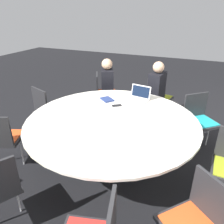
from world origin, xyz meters
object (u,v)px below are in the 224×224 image
laptop (139,97)px  chair_2 (48,106)px  spiral_notebook (107,99)px  cell_phone (117,106)px  person_1 (108,85)px  chair_6 (198,219)px  chair_3 (2,136)px  chair_8 (199,117)px  chair_1 (104,90)px  person_0 (157,89)px  chair_0 (157,94)px

laptop → chair_2: bearing=-158.3°
spiral_notebook → cell_phone: size_ratio=1.68×
person_1 → laptop: (0.60, 0.79, 0.10)m
chair_2 → chair_6: bearing=-8.0°
chair_3 → chair_8: bearing=12.8°
person_1 → chair_1: bearing=-161.0°
person_0 → laptop: person_0 is taller
chair_2 → chair_3: (1.03, 0.06, 0.00)m
chair_3 → person_1: size_ratio=0.71×
chair_1 → laptop: bearing=24.8°
chair_8 → chair_1: bearing=-57.3°
chair_0 → chair_2: 2.08m
chair_3 → laptop: laptop is taller
spiral_notebook → cell_phone: spiral_notebook is taller
person_1 → laptop: person_1 is taller
chair_0 → chair_2: (1.31, -1.61, 0.00)m
person_1 → cell_phone: person_1 is taller
chair_8 → cell_phone: size_ratio=5.60×
chair_6 → chair_8: size_ratio=1.00×
person_0 → spiral_notebook: (0.93, -0.59, 0.06)m
chair_0 → person_1: 0.98m
chair_2 → spiral_notebook: bearing=26.8°
chair_1 → laptop: laptop is taller
person_1 → chair_0: bearing=86.7°
chair_1 → chair_3: 2.20m
chair_8 → person_0: (-0.47, -0.78, 0.19)m
person_0 → chair_3: bearing=-27.9°
spiral_notebook → cell_phone: 0.27m
chair_1 → spiral_notebook: bearing=1.6°
chair_2 → cell_phone: 1.32m
chair_1 → chair_2: size_ratio=1.00×
laptop → spiral_notebook: laptop is taller
chair_0 → chair_8: (0.72, 0.82, 0.00)m
chair_0 → spiral_notebook: (1.18, -0.54, 0.25)m
chair_0 → chair_1: 1.09m
chair_3 → chair_8: (-1.63, 2.37, 0.00)m
chair_0 → chair_6: bearing=28.5°
chair_3 → cell_phone: chair_3 is taller
chair_6 → chair_0: bearing=-29.6°
cell_phone → chair_6: bearing=43.2°
chair_1 → person_1: person_1 is taller
person_0 → person_1: 0.94m
chair_1 → chair_6: bearing=12.5°
chair_2 → chair_8: 2.50m
chair_1 → chair_2: bearing=-52.8°
person_1 → chair_3: bearing=-45.3°
chair_8 → person_1: size_ratio=0.71×
chair_3 → chair_8: 2.87m
person_0 → cell_phone: bearing=-9.2°
chair_1 → chair_3: bearing=-39.3°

